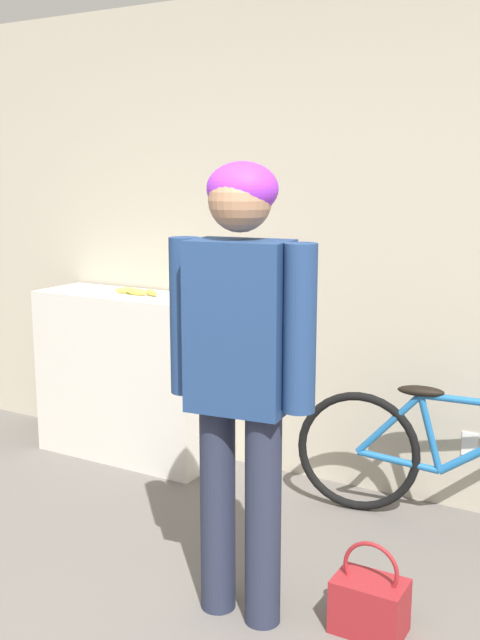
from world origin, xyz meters
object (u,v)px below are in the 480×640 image
(person, at_px, (240,352))
(bicycle, at_px, (467,460))
(banana, at_px, (137,291))
(handbag, at_px, (370,603))

(person, distance_m, bicycle, 1.48)
(bicycle, xyz_separation_m, banana, (-1.89, -0.06, 0.67))
(handbag, bearing_deg, bicycle, 84.67)
(banana, relative_size, handbag, 0.88)
(person, bearing_deg, banana, 132.60)
(bicycle, bearing_deg, handbag, -105.17)
(person, height_order, banana, person)
(person, bearing_deg, bicycle, 56.87)
(bicycle, distance_m, handbag, 1.06)
(bicycle, relative_size, banana, 5.22)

